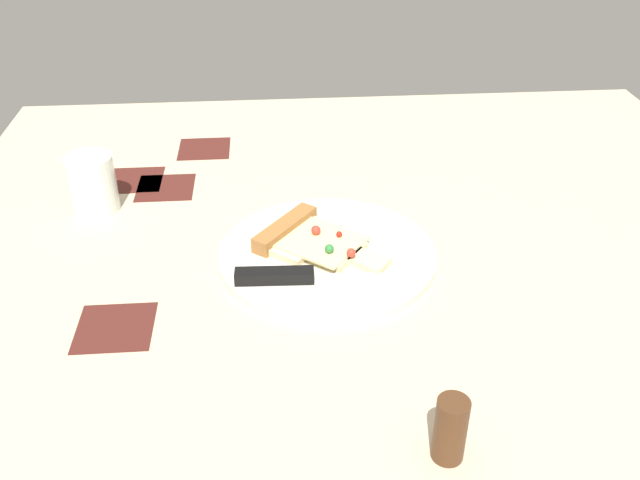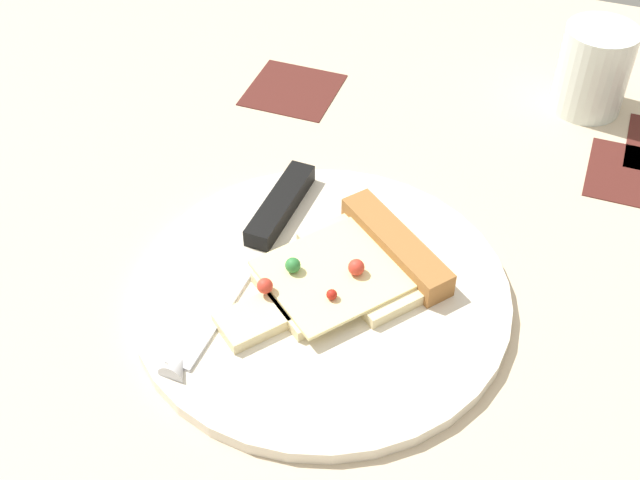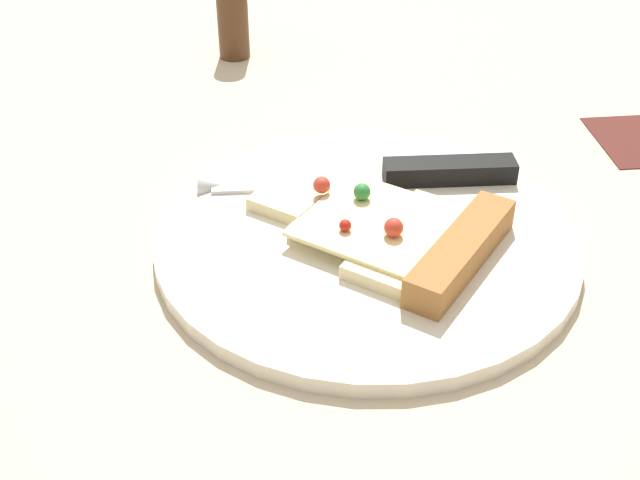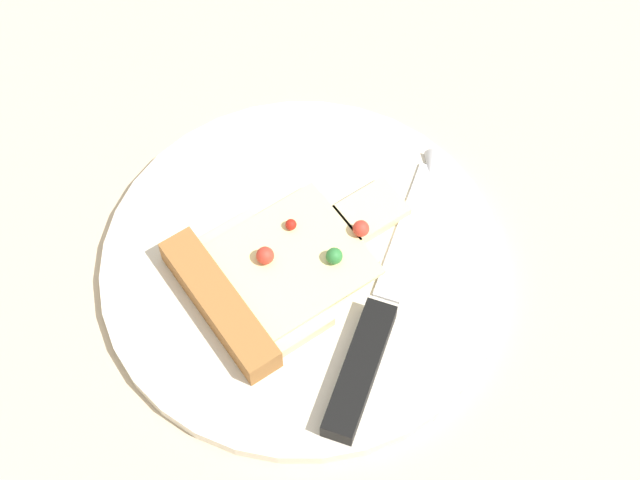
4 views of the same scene
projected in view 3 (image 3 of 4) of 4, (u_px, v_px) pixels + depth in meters
ground_plane at (274, 240)px, 62.26cm from camera, size 126.35×126.35×3.00cm
plate at (367, 240)px, 58.75cm from camera, size 29.45×29.45×1.16cm
pizza_slice at (401, 235)px, 56.85cm from camera, size 16.87×18.51×2.60cm
knife at (390, 175)px, 63.58cm from camera, size 3.04×24.06×2.45cm
pepper_shaker at (233, 23)px, 84.23cm from camera, size 3.11×3.11×7.05cm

